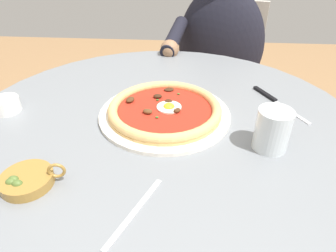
% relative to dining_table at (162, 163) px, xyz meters
% --- Properties ---
extents(dining_table, '(1.02, 1.02, 0.76)m').
position_rel_dining_table_xyz_m(dining_table, '(0.00, 0.00, 0.00)').
color(dining_table, gray).
rests_on(dining_table, ground).
extents(pizza_on_plate, '(0.33, 0.33, 0.03)m').
position_rel_dining_table_xyz_m(pizza_on_plate, '(0.01, 0.03, 0.16)').
color(pizza_on_plate, white).
rests_on(pizza_on_plate, dining_table).
extents(water_glass, '(0.07, 0.07, 0.09)m').
position_rel_dining_table_xyz_m(water_glass, '(0.24, -0.09, 0.18)').
color(water_glass, silver).
rests_on(water_glass, dining_table).
extents(steak_knife, '(0.11, 0.19, 0.01)m').
position_rel_dining_table_xyz_m(steak_knife, '(0.30, 0.13, 0.14)').
color(steak_knife, silver).
rests_on(steak_knife, dining_table).
extents(ramekin_capers, '(0.07, 0.07, 0.04)m').
position_rel_dining_table_xyz_m(ramekin_capers, '(-0.41, 0.02, 0.16)').
color(ramekin_capers, white).
rests_on(ramekin_capers, dining_table).
extents(olive_pan, '(0.12, 0.10, 0.04)m').
position_rel_dining_table_xyz_m(olive_pan, '(-0.23, -0.24, 0.15)').
color(olive_pan, olive).
rests_on(olive_pan, dining_table).
extents(fork_utensil, '(0.08, 0.16, 0.00)m').
position_rel_dining_table_xyz_m(fork_utensil, '(-0.02, -0.29, 0.14)').
color(fork_utensil, '#BCBCC1').
rests_on(fork_utensil, dining_table).
extents(diner_person, '(0.47, 0.48, 1.15)m').
position_rel_dining_table_xyz_m(diner_person, '(0.20, 0.73, -0.10)').
color(diner_person, '#282833').
rests_on(diner_person, ground).
extents(cafe_chair_diner, '(0.49, 0.49, 0.87)m').
position_rel_dining_table_xyz_m(cafe_chair_diner, '(0.24, 0.86, -0.09)').
color(cafe_chair_diner, beige).
rests_on(cafe_chair_diner, ground).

